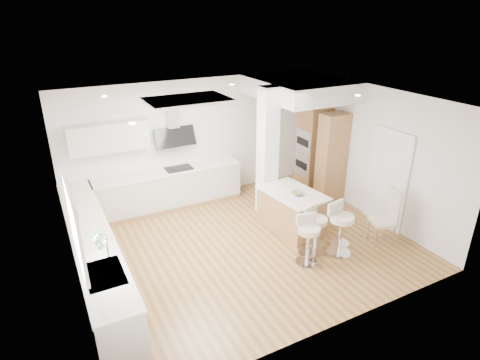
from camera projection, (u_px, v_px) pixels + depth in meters
ground at (245, 244)px, 7.76m from camera, size 6.00×6.00×0.00m
ceiling at (245, 244)px, 7.76m from camera, size 6.00×5.00×0.02m
wall_back at (194, 140)px, 9.24m from camera, size 6.00×0.04×2.80m
wall_left at (67, 215)px, 5.93m from camera, size 0.04×5.00×2.80m
wall_right at (370, 152)px, 8.48m from camera, size 0.04×5.00×2.80m
skylight at (188, 100)px, 6.81m from camera, size 4.10×2.10×0.06m
window_left at (74, 223)px, 5.10m from camera, size 0.06×1.28×1.07m
doorway_right at (387, 180)px, 8.14m from camera, size 0.05×1.00×2.10m
counter_left at (94, 255)px, 6.62m from camera, size 0.63×4.50×1.35m
counter_back at (161, 180)px, 8.91m from camera, size 3.62×0.63×2.50m
pillar at (267, 153)px, 8.42m from camera, size 0.35×0.35×2.80m
soffit at (299, 88)px, 8.76m from camera, size 1.78×2.20×0.40m
oven_column at (320, 153)px, 9.48m from camera, size 0.63×1.21×2.10m
peninsula at (292, 210)px, 8.17m from camera, size 1.06×1.45×0.89m
bar_stool_a at (308, 237)px, 7.02m from camera, size 0.49×0.49×0.92m
bar_stool_b at (315, 228)px, 7.34m from camera, size 0.51×0.51×0.91m
bar_stool_c at (340, 226)px, 7.27m from camera, size 0.53×0.53×1.01m
dining_chair at (388, 215)px, 7.62m from camera, size 0.55×0.55×1.11m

